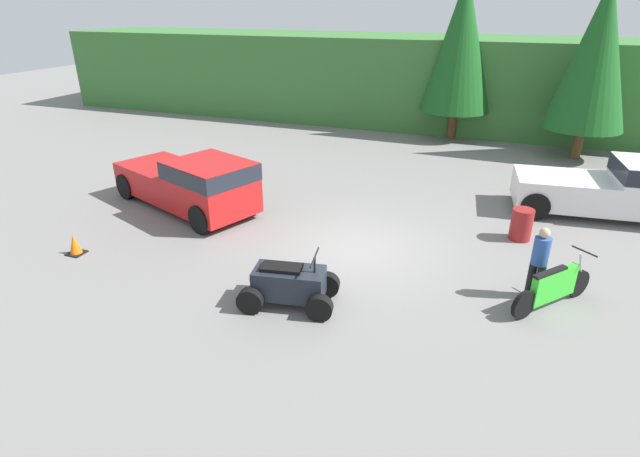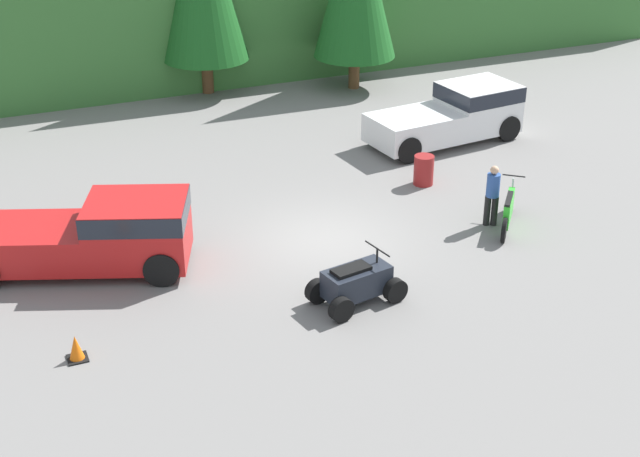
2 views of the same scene
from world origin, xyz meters
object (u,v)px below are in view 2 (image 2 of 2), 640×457
rider_person (492,193)px  dirt_bike (508,211)px  pickup_truck_red (98,233)px  steel_barrel (424,170)px  pickup_truck_second (455,113)px  traffic_cone (76,349)px  quad_atv (356,284)px

rider_person → dirt_bike: bearing=-102.0°
pickup_truck_red → steel_barrel: 9.69m
pickup_truck_second → dirt_bike: size_ratio=2.75×
pickup_truck_second → dirt_bike: 6.48m
pickup_truck_second → steel_barrel: bearing=-140.2°
pickup_truck_red → dirt_bike: pickup_truck_red is taller
pickup_truck_second → dirt_bike: bearing=-114.5°
pickup_truck_red → dirt_bike: size_ratio=2.93×
traffic_cone → steel_barrel: size_ratio=0.62×
pickup_truck_second → pickup_truck_red: bearing=-167.5°
dirt_bike → traffic_cone: (-11.44, -1.72, -0.22)m
dirt_bike → quad_atv: quad_atv is taller
steel_barrel → pickup_truck_second: bearing=46.2°
dirt_bike → quad_atv: size_ratio=0.86×
pickup_truck_red → dirt_bike: 10.44m
pickup_truck_second → dirt_bike: pickup_truck_second is taller
dirt_bike → rider_person: 0.63m
steel_barrel → traffic_cone: bearing=-154.8°
pickup_truck_second → steel_barrel: pickup_truck_second is taller
traffic_cone → pickup_truck_second: bearing=30.3°
pickup_truck_red → rider_person: pickup_truck_red is taller
dirt_bike → pickup_truck_red: bearing=118.9°
pickup_truck_red → quad_atv: (4.97, -3.85, -0.46)m
pickup_truck_second → steel_barrel: size_ratio=5.94×
dirt_bike → rider_person: (-0.35, 0.29, 0.44)m
quad_atv → steel_barrel: quad_atv is taller
pickup_truck_red → rider_person: 10.04m
pickup_truck_second → quad_atv: (-7.30, -8.04, -0.46)m
traffic_cone → steel_barrel: steel_barrel is taller
dirt_bike → quad_atv: (-5.28, -1.90, -0.01)m
pickup_truck_red → steel_barrel: bearing=29.2°
pickup_truck_second → quad_atv: 10.87m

